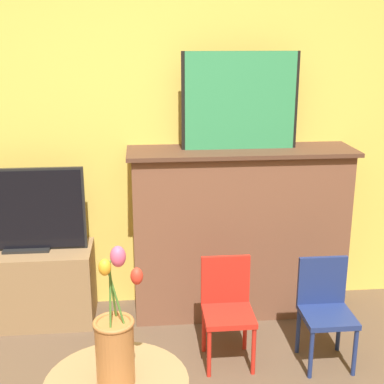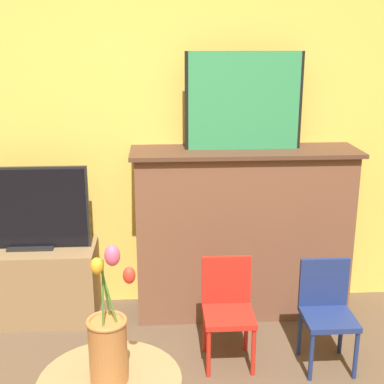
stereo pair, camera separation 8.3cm
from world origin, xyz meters
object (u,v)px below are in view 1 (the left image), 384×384
Objects in this scene: painting at (240,101)px; vase_tulips at (115,343)px; chair_blue at (325,305)px; tv_monitor at (24,211)px; chair_red at (227,304)px.

painting reaches higher than vase_tulips.
chair_blue is at bearing -57.93° from painting.
tv_monitor is 1.25× the size of chair_red.
chair_red is at bearing 173.38° from chair_blue.
vase_tulips is (-0.56, -0.88, 0.34)m from chair_red.
vase_tulips reaches higher than tv_monitor.
painting is at bearing 63.61° from vase_tulips.
painting is 0.96× the size of tv_monitor.
chair_blue is 1.41m from vase_tulips.
chair_red and chair_blue have the same top height.
painting is 1.47m from tv_monitor.
vase_tulips is (0.61, -1.41, -0.06)m from tv_monitor.
chair_red is (1.17, -0.53, -0.40)m from tv_monitor.
tv_monitor is 1.86m from chair_blue.
chair_red is (-0.15, -0.56, -1.05)m from painting.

